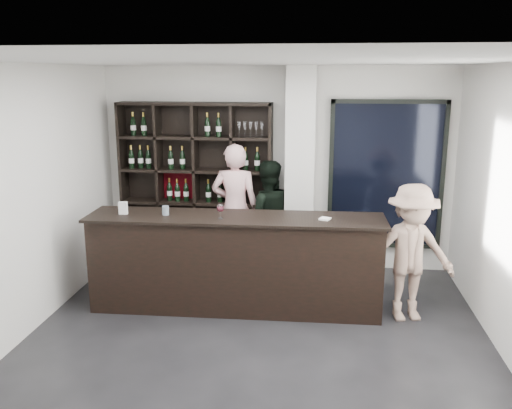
# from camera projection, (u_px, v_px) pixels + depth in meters

# --- Properties ---
(floor) EXTENTS (5.00, 5.50, 0.01)m
(floor) POSITION_uv_depth(u_px,v_px,m) (253.00, 355.00, 5.52)
(floor) COLOR black
(floor) RESTS_ON ground
(wine_shelf) EXTENTS (2.20, 0.35, 2.40)m
(wine_shelf) POSITION_uv_depth(u_px,v_px,m) (196.00, 186.00, 7.85)
(wine_shelf) COLOR black
(wine_shelf) RESTS_ON floor
(structural_column) EXTENTS (0.40, 0.40, 2.90)m
(structural_column) POSITION_uv_depth(u_px,v_px,m) (300.00, 173.00, 7.52)
(structural_column) COLOR silver
(structural_column) RESTS_ON floor
(glass_panel) EXTENTS (1.60, 0.08, 2.10)m
(glass_panel) POSITION_uv_depth(u_px,v_px,m) (386.00, 175.00, 7.61)
(glass_panel) COLOR black
(glass_panel) RESTS_ON floor
(tasting_counter) EXTENTS (3.51, 0.72, 1.16)m
(tasting_counter) POSITION_uv_depth(u_px,v_px,m) (236.00, 263.00, 6.49)
(tasting_counter) COLOR black
(tasting_counter) RESTS_ON floor
(taster_pink) EXTENTS (0.68, 0.46, 1.85)m
(taster_pink) POSITION_uv_depth(u_px,v_px,m) (235.00, 208.00, 7.68)
(taster_pink) COLOR #FFC1C2
(taster_pink) RESTS_ON floor
(taster_black) EXTENTS (0.89, 0.76, 1.62)m
(taster_black) POSITION_uv_depth(u_px,v_px,m) (267.00, 217.00, 7.66)
(taster_black) COLOR black
(taster_black) RESTS_ON floor
(customer) EXTENTS (1.14, 0.81, 1.60)m
(customer) POSITION_uv_depth(u_px,v_px,m) (411.00, 253.00, 6.15)
(customer) COLOR gray
(customer) RESTS_ON floor
(wine_glass) EXTENTS (0.09, 0.09, 0.20)m
(wine_glass) POSITION_uv_depth(u_px,v_px,m) (220.00, 210.00, 6.23)
(wine_glass) COLOR white
(wine_glass) RESTS_ON tasting_counter
(spit_cup) EXTENTS (0.11, 0.11, 0.11)m
(spit_cup) POSITION_uv_depth(u_px,v_px,m) (166.00, 210.00, 6.41)
(spit_cup) COLOR silver
(spit_cup) RESTS_ON tasting_counter
(napkin_stack) EXTENTS (0.15, 0.15, 0.02)m
(napkin_stack) POSITION_uv_depth(u_px,v_px,m) (325.00, 219.00, 6.21)
(napkin_stack) COLOR white
(napkin_stack) RESTS_ON tasting_counter
(card_stand) EXTENTS (0.10, 0.05, 0.15)m
(card_stand) POSITION_uv_depth(u_px,v_px,m) (123.00, 208.00, 6.44)
(card_stand) COLOR white
(card_stand) RESTS_ON tasting_counter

